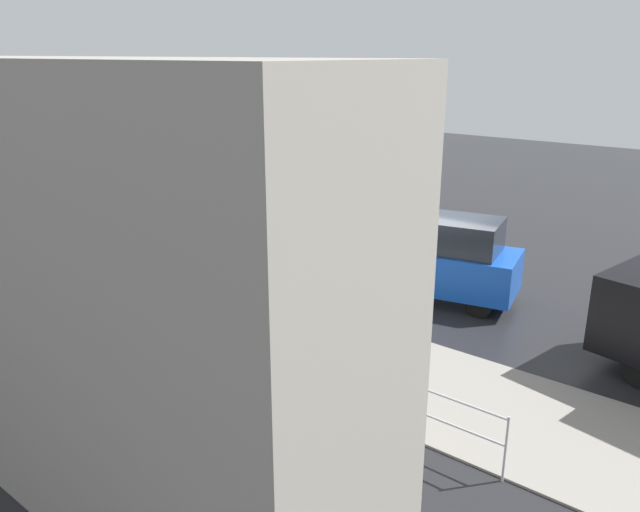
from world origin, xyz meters
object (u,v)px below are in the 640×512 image
at_px(moving_hatchback, 439,258).
at_px(pedestrian, 229,245).
at_px(sign_post, 193,232).
at_px(fire_hydrant, 246,273).

relative_size(moving_hatchback, pedestrian, 2.57).
bearing_deg(sign_post, moving_hatchback, -144.70).
bearing_deg(moving_hatchback, sign_post, 35.30).
relative_size(pedestrian, sign_post, 0.68).
distance_m(fire_hydrant, sign_post, 1.74).
distance_m(fire_hydrant, pedestrian, 0.99).
bearing_deg(fire_hydrant, sign_post, 54.55).
bearing_deg(sign_post, fire_hydrant, -125.45).
height_order(moving_hatchback, fire_hydrant, moving_hatchback).
bearing_deg(moving_hatchback, pedestrian, 24.44).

